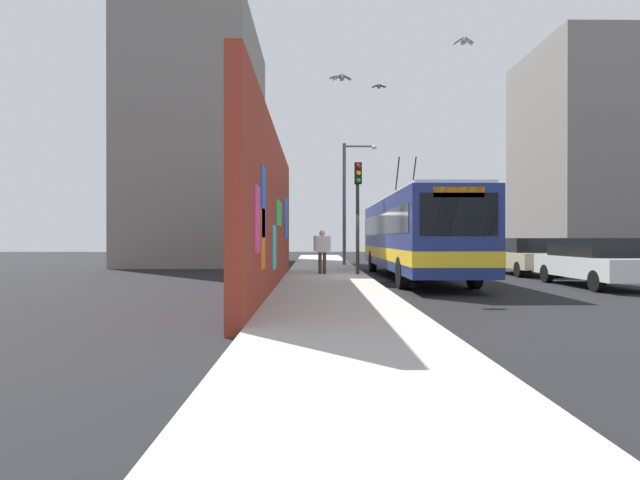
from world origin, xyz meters
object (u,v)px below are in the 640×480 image
(city_bus, at_px, (413,233))
(pedestrian_midblock, at_px, (322,248))
(parked_car_white, at_px, (593,261))
(parked_car_champagne, at_px, (524,255))
(traffic_light, at_px, (358,199))
(street_lamp, at_px, (348,195))

(city_bus, relative_size, pedestrian_midblock, 7.12)
(parked_car_white, relative_size, parked_car_champagne, 1.06)
(city_bus, relative_size, traffic_light, 2.82)
(parked_car_champagne, relative_size, traffic_light, 1.03)
(city_bus, xyz_separation_m, parked_car_white, (-3.38, -5.20, -0.94))
(city_bus, distance_m, pedestrian_midblock, 3.64)
(traffic_light, bearing_deg, city_bus, -95.48)
(city_bus, bearing_deg, traffic_light, 84.52)
(pedestrian_midblock, distance_m, traffic_light, 2.41)
(city_bus, relative_size, parked_car_white, 2.60)
(parked_car_champagne, relative_size, street_lamp, 0.69)
(city_bus, height_order, parked_car_champagne, city_bus)
(city_bus, height_order, street_lamp, street_lamp)
(street_lamp, bearing_deg, parked_car_champagne, -126.77)
(parked_car_white, xyz_separation_m, traffic_light, (3.58, 7.35, 2.27))
(traffic_light, xyz_separation_m, street_lamp, (7.27, -0.11, 0.80))
(traffic_light, distance_m, street_lamp, 7.32)
(city_bus, xyz_separation_m, pedestrian_midblock, (0.57, 3.55, -0.59))
(parked_car_white, relative_size, traffic_light, 1.08)
(parked_car_champagne, xyz_separation_m, traffic_light, (-1.86, 7.35, 2.28))
(city_bus, xyz_separation_m, traffic_light, (0.21, 2.15, 1.34))
(parked_car_champagne, height_order, traffic_light, traffic_light)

